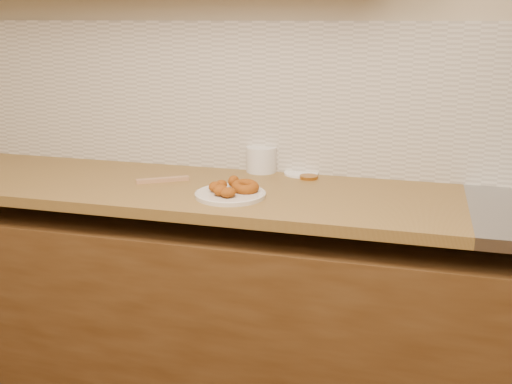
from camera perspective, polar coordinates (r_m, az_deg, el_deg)
wall_back at (r=2.38m, az=7.81°, el=12.24°), size 4.00×0.02×2.70m
base_cabinet at (r=2.35m, az=5.84°, el=-12.37°), size 3.60×0.60×0.77m
butcher_block at (r=2.35m, az=-9.65°, el=0.42°), size 2.30×0.62×0.04m
backsplash at (r=2.38m, az=7.63°, el=8.62°), size 3.60×0.02×0.60m
donut_plate at (r=2.13m, az=-2.46°, el=-0.24°), size 0.25×0.25×0.01m
ring_donut at (r=2.14m, az=-1.05°, el=0.51°), size 0.14×0.14×0.04m
fried_dough_chunks at (r=2.12m, az=-3.12°, el=0.41°), size 0.13×0.20×0.04m
plastic_tub at (r=2.46m, az=0.52°, el=3.14°), size 0.15×0.15×0.10m
tub_lid at (r=2.43m, az=4.32°, el=1.79°), size 0.14×0.14×0.01m
brass_jar_lid at (r=2.37m, az=5.04°, el=1.42°), size 0.09×0.09×0.01m
wooden_utensil at (r=2.34m, az=-8.88°, el=1.16°), size 0.18×0.13×0.02m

